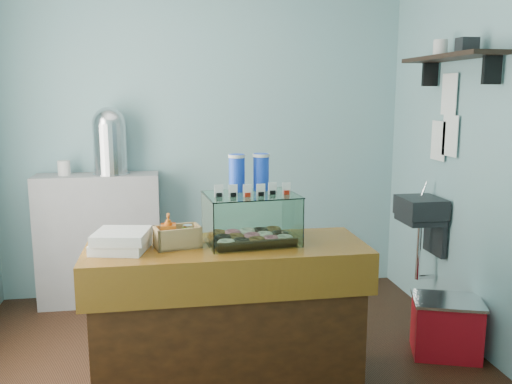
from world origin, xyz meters
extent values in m
plane|color=black|center=(0.00, 0.00, 0.00)|extent=(3.50, 3.50, 0.00)
cube|color=#7AA8B3|center=(0.00, 1.50, 1.40)|extent=(3.50, 0.04, 2.80)
cube|color=#7AA8B3|center=(0.00, -1.50, 1.40)|extent=(3.50, 0.04, 2.80)
cube|color=#7AA8B3|center=(1.75, 0.00, 1.40)|extent=(0.04, 3.00, 2.80)
cube|color=black|center=(1.58, 0.55, 0.90)|extent=(0.30, 0.35, 0.15)
cube|color=black|center=(1.71, 0.55, 0.70)|extent=(0.04, 0.30, 0.35)
cylinder|color=silver|center=(1.65, 0.65, 1.02)|extent=(0.02, 0.02, 0.12)
cylinder|color=silver|center=(1.58, 0.55, 0.55)|extent=(0.04, 0.04, 0.45)
cube|color=black|center=(1.60, 0.30, 2.00)|extent=(0.25, 1.00, 0.03)
cube|color=black|center=(1.67, -0.10, 1.90)|extent=(0.12, 0.03, 0.18)
cube|color=black|center=(1.67, 0.70, 1.90)|extent=(0.12, 0.03, 0.18)
cube|color=white|center=(1.73, 0.45, 1.45)|extent=(0.01, 0.21, 0.30)
cube|color=white|center=(1.73, 0.62, 1.40)|extent=(0.01, 0.21, 0.30)
cube|color=white|center=(1.73, 0.50, 1.75)|extent=(0.01, 0.21, 0.30)
cube|color=#47230D|center=(0.00, -0.25, 0.42)|extent=(1.50, 0.56, 0.84)
cube|color=#492609|center=(0.00, -0.25, 0.87)|extent=(1.60, 0.60, 0.06)
cube|color=#492609|center=(0.00, -0.53, 0.75)|extent=(1.60, 0.04, 0.18)
cube|color=gray|center=(-0.90, 1.32, 0.55)|extent=(1.00, 0.32, 1.10)
cube|color=#352010|center=(0.15, -0.21, 0.91)|extent=(0.49, 0.37, 0.02)
torus|color=beige|center=(-0.01, -0.33, 0.94)|extent=(0.10, 0.10, 0.03)
torus|color=black|center=(0.07, -0.32, 0.94)|extent=(0.10, 0.10, 0.03)
torus|color=brown|center=(0.16, -0.31, 0.94)|extent=(0.10, 0.10, 0.03)
torus|color=#CC607B|center=(0.24, -0.30, 0.94)|extent=(0.10, 0.10, 0.03)
torus|color=beige|center=(0.33, -0.30, 0.94)|extent=(0.10, 0.10, 0.03)
torus|color=black|center=(-0.02, -0.23, 0.94)|extent=(0.10, 0.10, 0.03)
torus|color=brown|center=(0.06, -0.22, 0.94)|extent=(0.10, 0.10, 0.03)
torus|color=#CC607B|center=(0.15, -0.21, 0.94)|extent=(0.10, 0.10, 0.03)
torus|color=beige|center=(0.23, -0.20, 0.94)|extent=(0.10, 0.10, 0.03)
torus|color=black|center=(0.32, -0.19, 0.94)|extent=(0.10, 0.10, 0.03)
torus|color=brown|center=(-0.03, -0.13, 0.94)|extent=(0.10, 0.10, 0.03)
torus|color=#CC607B|center=(0.05, -0.12, 0.94)|extent=(0.10, 0.10, 0.03)
torus|color=beige|center=(0.14, -0.11, 0.94)|extent=(0.10, 0.10, 0.03)
torus|color=black|center=(0.22, -0.10, 0.94)|extent=(0.10, 0.10, 0.03)
torus|color=brown|center=(0.30, -0.09, 0.94)|extent=(0.10, 0.10, 0.03)
cube|color=white|center=(0.17, -0.40, 1.04)|extent=(0.51, 0.06, 0.28)
cube|color=white|center=(0.13, -0.03, 1.04)|extent=(0.51, 0.06, 0.28)
cube|color=white|center=(-0.11, -0.24, 1.04)|extent=(0.04, 0.37, 0.28)
cube|color=white|center=(0.40, -0.18, 1.04)|extent=(0.04, 0.37, 0.28)
cube|color=white|center=(0.15, -0.21, 1.18)|extent=(0.56, 0.43, 0.01)
cube|color=white|center=(-0.04, -0.28, 1.22)|extent=(0.05, 0.01, 0.07)
cube|color=black|center=(-0.04, -0.28, 1.20)|extent=(0.03, 0.02, 0.02)
cube|color=white|center=(0.04, -0.27, 1.22)|extent=(0.05, 0.01, 0.07)
cube|color=black|center=(0.04, -0.27, 1.20)|extent=(0.03, 0.02, 0.02)
cube|color=white|center=(0.11, -0.26, 1.22)|extent=(0.05, 0.01, 0.07)
cube|color=#B1210E|center=(0.11, -0.26, 1.20)|extent=(0.03, 0.02, 0.02)
cube|color=white|center=(0.19, -0.26, 1.22)|extent=(0.05, 0.01, 0.07)
cube|color=black|center=(0.19, -0.26, 1.20)|extent=(0.03, 0.02, 0.02)
cube|color=white|center=(0.27, -0.25, 1.22)|extent=(0.05, 0.01, 0.07)
cube|color=black|center=(0.27, -0.25, 1.20)|extent=(0.03, 0.02, 0.02)
cube|color=white|center=(0.35, -0.24, 1.22)|extent=(0.05, 0.01, 0.07)
cube|color=#B1210E|center=(0.35, -0.24, 1.20)|extent=(0.03, 0.02, 0.02)
cylinder|color=blue|center=(0.08, -0.10, 1.29)|extent=(0.09, 0.09, 0.22)
cylinder|color=silver|center=(0.08, -0.10, 1.39)|extent=(0.10, 0.10, 0.02)
cylinder|color=blue|center=(0.23, -0.09, 1.29)|extent=(0.09, 0.09, 0.22)
cylinder|color=silver|center=(0.23, -0.09, 1.39)|extent=(0.10, 0.10, 0.02)
cube|color=tan|center=(-0.28, -0.25, 0.91)|extent=(0.28, 0.20, 0.01)
cube|color=tan|center=(-0.26, -0.31, 0.96)|extent=(0.25, 0.07, 0.12)
cube|color=tan|center=(-0.29, -0.18, 0.96)|extent=(0.25, 0.07, 0.12)
cube|color=tan|center=(-0.39, -0.27, 0.96)|extent=(0.05, 0.15, 0.12)
cube|color=tan|center=(-0.16, -0.22, 0.96)|extent=(0.05, 0.15, 0.12)
imported|color=#C55912|center=(-0.33, -0.26, 1.00)|extent=(0.10, 0.10, 0.19)
cylinder|color=#508B26|center=(-0.22, -0.23, 0.96)|extent=(0.06, 0.06, 0.10)
cylinder|color=silver|center=(-0.22, -0.23, 1.02)|extent=(0.05, 0.05, 0.01)
cube|color=silver|center=(-0.59, -0.26, 0.93)|extent=(0.34, 0.34, 0.06)
cube|color=silver|center=(-0.58, -0.27, 0.98)|extent=(0.33, 0.33, 0.06)
cylinder|color=silver|center=(-0.78, 1.32, 1.10)|extent=(0.30, 0.30, 0.01)
cylinder|color=silver|center=(-0.78, 1.32, 1.31)|extent=(0.27, 0.27, 0.41)
sphere|color=silver|center=(-0.78, 1.32, 1.52)|extent=(0.27, 0.27, 0.27)
cube|color=red|center=(1.51, -0.05, 0.19)|extent=(0.51, 0.44, 0.38)
cube|color=silver|center=(1.51, -0.05, 0.39)|extent=(0.54, 0.47, 0.02)
camera|label=1|loc=(-0.33, -3.23, 1.75)|focal=38.00mm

